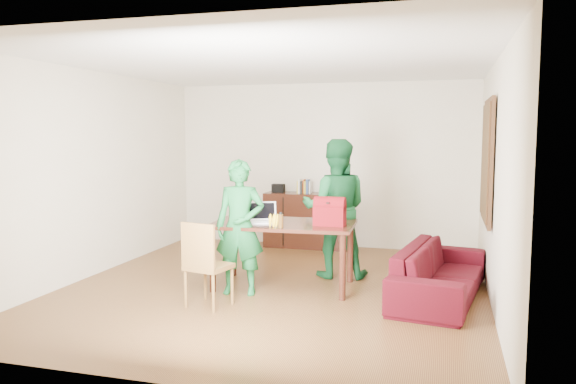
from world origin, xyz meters
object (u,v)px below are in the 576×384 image
(bottle, at_px, (281,220))
(sofa, at_px, (440,272))
(person_near, at_px, (240,227))
(laptop, at_px, (263,219))
(table, at_px, (284,231))
(chair, at_px, (208,282))
(red_bag, at_px, (330,214))
(person_far, at_px, (335,208))

(bottle, bearing_deg, sofa, 12.82)
(person_near, xyz_separation_m, laptop, (0.17, 0.32, 0.05))
(table, bearing_deg, chair, -123.86)
(person_near, relative_size, bottle, 8.94)
(person_near, distance_m, bottle, 0.49)
(chair, xyz_separation_m, sofa, (2.42, 1.02, 0.02))
(person_near, height_order, laptop, person_near)
(table, bearing_deg, person_near, -138.28)
(red_bag, bearing_deg, person_far, 96.36)
(table, relative_size, laptop, 4.31)
(chair, height_order, laptop, laptop)
(person_far, height_order, bottle, person_far)
(red_bag, relative_size, sofa, 0.18)
(chair, relative_size, person_far, 0.52)
(table, bearing_deg, sofa, -2.01)
(laptop, distance_m, red_bag, 0.82)
(person_far, relative_size, red_bag, 5.00)
(chair, relative_size, bottle, 5.31)
(laptop, bearing_deg, person_near, -139.08)
(chair, xyz_separation_m, red_bag, (1.15, 0.92, 0.66))
(table, distance_m, red_bag, 0.63)
(person_far, bearing_deg, red_bag, 86.35)
(person_far, distance_m, red_bag, 0.73)
(person_near, distance_m, sofa, 2.36)
(table, distance_m, sofa, 1.90)
(table, distance_m, laptop, 0.29)
(person_far, bearing_deg, bottle, 57.78)
(chair, bearing_deg, laptop, 82.07)
(chair, distance_m, red_bag, 1.62)
(person_near, height_order, bottle, person_near)
(chair, bearing_deg, person_near, 86.65)
(bottle, bearing_deg, table, 101.27)
(laptop, height_order, red_bag, red_bag)
(table, height_order, laptop, laptop)
(table, relative_size, sofa, 0.87)
(red_bag, bearing_deg, sofa, 4.86)
(person_near, bearing_deg, chair, -114.86)
(chair, height_order, sofa, chair)
(chair, relative_size, laptop, 2.30)
(table, xyz_separation_m, person_near, (-0.41, -0.41, 0.09))
(table, xyz_separation_m, person_far, (0.51, 0.68, 0.21))
(table, distance_m, bottle, 0.41)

